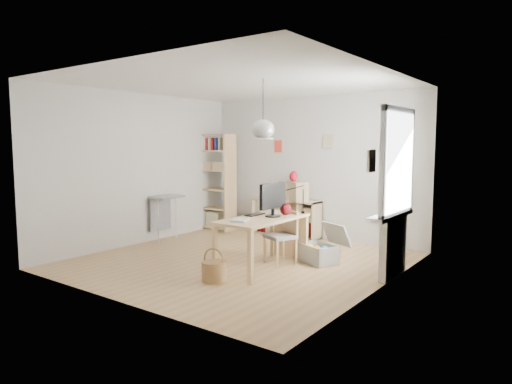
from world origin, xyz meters
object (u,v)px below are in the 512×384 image
Objects in this scene: tall_bookshelf at (216,178)px; storage_chest at (321,250)px; chair at (283,233)px; cube_shelf at (286,221)px; monitor at (273,198)px; desk at (263,224)px; drawer_chest at (293,191)px.

tall_bookshelf is 3.42m from storage_chest.
chair is (2.65, -1.51, -0.63)m from tall_bookshelf.
cube_shelf is 2.47m from monitor.
chair reaches higher than desk.
tall_bookshelf is at bearing -175.25° from storage_chest.
desk reaches higher than cube_shelf.
desk is 1.07m from storage_chest.
monitor is (1.10, -2.09, 0.72)m from cube_shelf.
storage_chest is 2.06m from drawer_chest.
drawer_chest is (1.75, 0.24, -0.19)m from tall_bookshelf.
desk is 0.75× the size of tall_bookshelf.
monitor is (0.01, -0.30, 0.57)m from chair.
monitor is (-0.44, -0.67, 0.83)m from storage_chest.
drawer_chest reaches higher than storage_chest.
storage_chest is at bearing 60.17° from monitor.
cube_shelf is at bearing 114.61° from desk.
chair is at bearing -38.24° from drawer_chest.
desk is 1.87× the size of storage_chest.
monitor is 0.89× the size of drawer_chest.
desk is 2.48m from cube_shelf.
drawer_chest reaches higher than chair.
desk is at bearing -37.01° from tall_bookshelf.
cube_shelf is at bearing 144.49° from chair.
chair is 2.02m from drawer_chest.
cube_shelf is at bearing 162.17° from storage_chest.
storage_chest is 1.28× the size of drawer_chest.
monitor reaches higher than desk.
cube_shelf is 1.77m from tall_bookshelf.
chair is 1.27× the size of drawer_chest.
desk is 3.27m from tall_bookshelf.
cube_shelf reaches higher than storage_chest.
drawer_chest reaches higher than cube_shelf.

